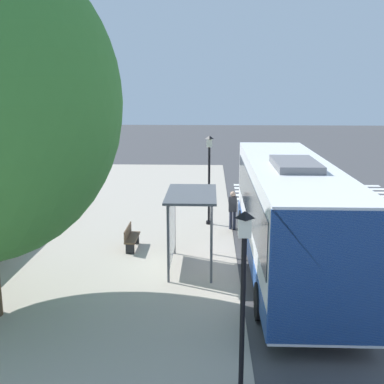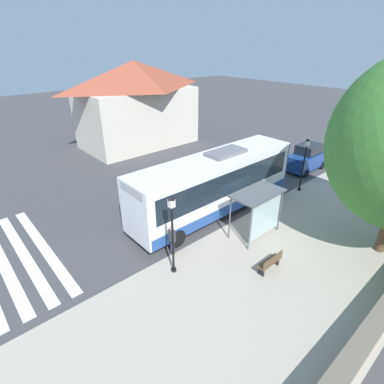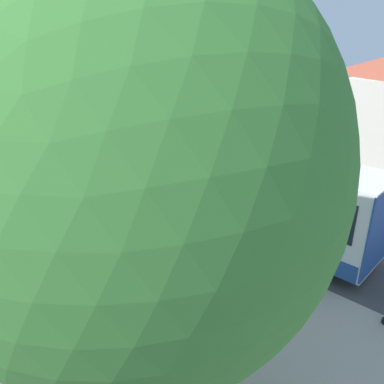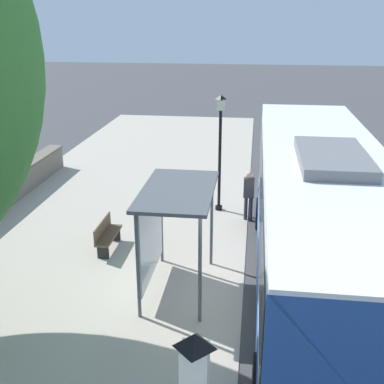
# 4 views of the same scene
# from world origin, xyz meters

# --- Properties ---
(ground_plane) EXTENTS (120.00, 120.00, 0.00)m
(ground_plane) POSITION_xyz_m (0.00, 0.00, 0.00)
(ground_plane) COLOR #424244
(ground_plane) RESTS_ON ground
(sidewalk_plaza) EXTENTS (9.00, 44.00, 0.02)m
(sidewalk_plaza) POSITION_xyz_m (-4.50, 0.00, 0.01)
(sidewalk_plaza) COLOR #ADA393
(sidewalk_plaza) RESTS_ON ground
(background_building) EXTENTS (6.99, 11.35, 8.07)m
(background_building) POSITION_xyz_m (16.65, -3.58, 4.17)
(background_building) COLOR beige
(background_building) RESTS_ON ground
(bus) EXTENTS (2.73, 11.39, 3.86)m
(bus) POSITION_xyz_m (1.62, 0.49, 1.99)
(bus) COLOR white
(bus) RESTS_ON ground
(bus_shelter) EXTENTS (1.64, 2.93, 2.62)m
(bus_shelter) POSITION_xyz_m (-1.74, 0.59, 2.15)
(bus_shelter) COLOR #515459
(bus_shelter) RESTS_ON ground
(pedestrian) EXTENTS (0.34, 0.22, 1.68)m
(pedestrian) POSITION_xyz_m (0.00, 5.09, 0.99)
(pedestrian) COLOR #2D3347
(pedestrian) RESTS_ON ground
(bench) EXTENTS (0.40, 1.46, 0.88)m
(bench) POSITION_xyz_m (-3.95, 2.40, 0.47)
(bench) COLOR brown
(bench) RESTS_ON ground
(street_lamp_near) EXTENTS (0.28, 0.28, 3.97)m
(street_lamp_near) POSITION_xyz_m (-1.02, 5.82, 2.37)
(street_lamp_near) COLOR black
(street_lamp_near) RESTS_ON ground
(street_lamp_far) EXTENTS (0.28, 0.28, 3.84)m
(street_lamp_far) POSITION_xyz_m (-0.32, -6.29, 2.29)
(street_lamp_far) COLOR black
(street_lamp_far) RESTS_ON ground
(parked_car_behind_bus) EXTENTS (1.83, 3.97, 2.19)m
(parked_car_behind_bus) POSITION_xyz_m (1.43, -10.12, 1.04)
(parked_car_behind_bus) COLOR navy
(parked_car_behind_bus) RESTS_ON ground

